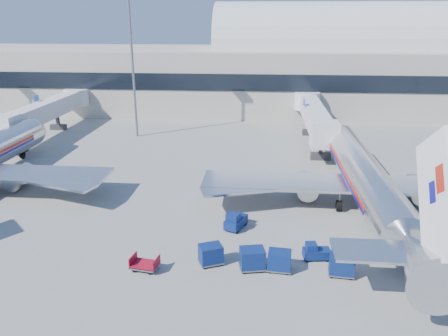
# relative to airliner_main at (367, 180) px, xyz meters

# --- Properties ---
(ground) EXTENTS (260.00, 260.00, 0.00)m
(ground) POSITION_rel_airliner_main_xyz_m (-10.00, -4.51, -2.93)
(ground) COLOR gray
(ground) RESTS_ON ground
(terminal) EXTENTS (170.00, 28.15, 21.00)m
(terminal) POSITION_rel_airliner_main_xyz_m (-23.60, 51.46, 4.60)
(terminal) COLOR #B2AA9E
(terminal) RESTS_ON ground
(airliner_main) EXTENTS (32.00, 37.26, 12.07)m
(airliner_main) POSITION_rel_airliner_main_xyz_m (0.00, 0.00, 0.00)
(airliner_main) COLOR silver
(airliner_main) RESTS_ON ground
(jetbridge_near) EXTENTS (4.40, 27.50, 6.25)m
(jetbridge_near) POSITION_rel_airliner_main_xyz_m (-2.40, 26.30, 1.00)
(jetbridge_near) COLOR silver
(jetbridge_near) RESTS_ON ground
(jetbridge_mid) EXTENTS (4.40, 27.50, 6.25)m
(jetbridge_mid) POSITION_rel_airliner_main_xyz_m (-44.40, 26.30, 1.00)
(jetbridge_mid) COLOR silver
(jetbridge_mid) RESTS_ON ground
(mast_west) EXTENTS (2.00, 1.20, 22.60)m
(mast_west) POSITION_rel_airliner_main_xyz_m (-30.00, 25.49, 11.87)
(mast_west) COLOR slate
(mast_west) RESTS_ON ground
(tug_lead) EXTENTS (2.20, 1.29, 1.36)m
(tug_lead) POSITION_rel_airliner_main_xyz_m (-5.86, -10.29, -2.31)
(tug_lead) COLOR #0B1D54
(tug_lead) RESTS_ON ground
(tug_right) EXTENTS (2.34, 1.99, 1.37)m
(tug_right) POSITION_rel_airliner_main_xyz_m (1.35, -8.46, -2.30)
(tug_right) COLOR #0B1D54
(tug_right) RESTS_ON ground
(tug_left) EXTENTS (2.10, 2.75, 1.61)m
(tug_left) POSITION_rel_airliner_main_xyz_m (-12.37, -5.60, -2.19)
(tug_left) COLOR #0B1D54
(tug_left) RESTS_ON ground
(cart_train_a) EXTENTS (1.88, 1.51, 1.55)m
(cart_train_a) POSITION_rel_airliner_main_xyz_m (-8.69, -12.17, -2.10)
(cart_train_a) COLOR #0B1D54
(cart_train_a) RESTS_ON ground
(cart_train_b) EXTENTS (2.14, 1.79, 1.66)m
(cart_train_b) POSITION_rel_airliner_main_xyz_m (-10.69, -12.17, -2.04)
(cart_train_b) COLOR #0B1D54
(cart_train_b) RESTS_ON ground
(cart_train_c) EXTENTS (2.16, 1.95, 1.56)m
(cart_train_c) POSITION_rel_airliner_main_xyz_m (-13.84, -11.71, -2.10)
(cart_train_c) COLOR #0B1D54
(cart_train_c) RESTS_ON ground
(cart_solo_near) EXTENTS (1.96, 1.57, 1.61)m
(cart_solo_near) POSITION_rel_airliner_main_xyz_m (-4.24, -12.40, -2.07)
(cart_solo_near) COLOR #0B1D54
(cart_solo_near) RESTS_ON ground
(cart_open_red) EXTENTS (2.17, 1.69, 0.53)m
(cart_open_red) POSITION_rel_airliner_main_xyz_m (-18.59, -12.96, -2.55)
(cart_open_red) COLOR slate
(cart_open_red) RESTS_ON ground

